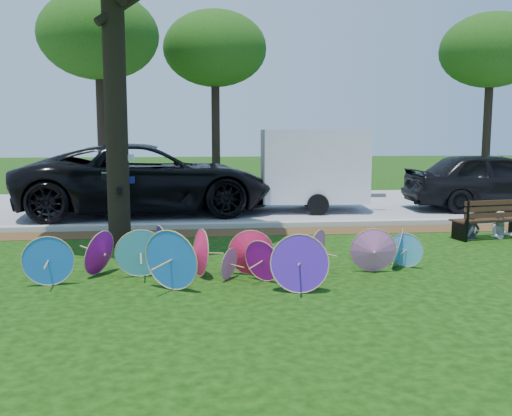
{
  "coord_description": "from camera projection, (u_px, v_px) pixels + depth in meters",
  "views": [
    {
      "loc": [
        -0.62,
        -8.34,
        2.29
      ],
      "look_at": [
        0.5,
        2.0,
        0.9
      ],
      "focal_mm": 40.0,
      "sensor_mm": 36.0,
      "label": 1
    }
  ],
  "objects": [
    {
      "name": "ground",
      "position": [
        237.0,
        285.0,
        8.59
      ],
      "size": [
        90.0,
        90.0,
        0.0
      ],
      "primitive_type": "plane",
      "color": "black",
      "rests_on": "ground"
    },
    {
      "name": "person_left",
      "position": [
        472.0,
        211.0,
        12.31
      ],
      "size": [
        0.47,
        0.35,
        1.17
      ],
      "primitive_type": "imported",
      "rotation": [
        0.0,
        0.0,
        0.18
      ],
      "color": "#373E4B",
      "rests_on": "ground"
    },
    {
      "name": "person_right",
      "position": [
        502.0,
        212.0,
        12.39
      ],
      "size": [
        0.58,
        0.47,
        1.11
      ],
      "primitive_type": "imported",
      "rotation": [
        0.0,
        0.0,
        -0.09
      ],
      "color": "silver",
      "rests_on": "ground"
    },
    {
      "name": "black_van",
      "position": [
        147.0,
        179.0,
        15.95
      ],
      "size": [
        7.33,
        3.92,
        1.96
      ],
      "primitive_type": "imported",
      "rotation": [
        0.0,
        0.0,
        1.67
      ],
      "color": "black",
      "rests_on": "ground"
    },
    {
      "name": "cargo_trailer",
      "position": [
        314.0,
        165.0,
        16.48
      ],
      "size": [
        3.07,
        2.08,
        2.65
      ],
      "primitive_type": "cube",
      "rotation": [
        0.0,
        0.0,
        -0.08
      ],
      "color": "silver",
      "rests_on": "ground"
    },
    {
      "name": "street",
      "position": [
        215.0,
        206.0,
        17.8
      ],
      "size": [
        90.0,
        8.0,
        0.01
      ],
      "primitive_type": "cube",
      "color": "gray",
      "rests_on": "ground"
    },
    {
      "name": "dark_pickup",
      "position": [
        492.0,
        181.0,
        16.84
      ],
      "size": [
        5.08,
        2.15,
        1.71
      ],
      "primitive_type": "imported",
      "rotation": [
        0.0,
        0.0,
        1.54
      ],
      "color": "black",
      "rests_on": "ground"
    },
    {
      "name": "curb",
      "position": [
        221.0,
        225.0,
        13.7
      ],
      "size": [
        90.0,
        0.3,
        0.12
      ],
      "primitive_type": "cube",
      "color": "#B7B5AD",
      "rests_on": "ground"
    },
    {
      "name": "park_bench",
      "position": [
        488.0,
        219.0,
        12.32
      ],
      "size": [
        1.72,
        0.88,
        0.85
      ],
      "primitive_type": null,
      "rotation": [
        0.0,
        0.0,
        0.17
      ],
      "color": "black",
      "rests_on": "ground"
    },
    {
      "name": "bg_trees",
      "position": [
        278.0,
        46.0,
        23.24
      ],
      "size": [
        20.68,
        7.26,
        7.4
      ],
      "color": "black",
      "rests_on": "ground"
    },
    {
      "name": "parasol_pile",
      "position": [
        230.0,
        254.0,
        8.95
      ],
      "size": [
        6.43,
        2.65,
        0.92
      ],
      "color": "blue",
      "rests_on": "ground"
    },
    {
      "name": "mulch_strip",
      "position": [
        223.0,
        233.0,
        13.02
      ],
      "size": [
        90.0,
        1.0,
        0.01
      ],
      "primitive_type": "cube",
      "color": "#472D16",
      "rests_on": "ground"
    }
  ]
}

